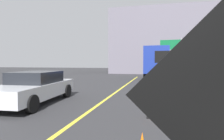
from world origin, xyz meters
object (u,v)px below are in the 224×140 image
Objects in this scene: arrow_board_trailer at (165,79)px; traffic_cone_curbside at (159,85)px; box_truck at (158,62)px; highway_guide_sign at (175,50)px; traffic_cone_far_lane at (159,90)px; roadwork_sign at (222,100)px; traffic_cone_mid_lane at (152,109)px; pickup_car at (34,87)px.

arrow_board_trailer is 4.16× the size of traffic_cone_curbside.
highway_guide_sign is (2.21, 5.22, 1.59)m from box_truck.
arrow_board_trailer is 5.58m from traffic_cone_far_lane.
traffic_cone_curbside is at bearing 92.19° from roadwork_sign.
arrow_board_trailer is 4.55× the size of traffic_cone_mid_lane.
traffic_cone_far_lane is (-2.19, -16.70, -3.04)m from highway_guide_sign.
pickup_car is 7.49× the size of traffic_cone_curbside.
highway_guide_sign is 14.03m from traffic_cone_curbside.
traffic_cone_far_lane is at bearing 86.54° from traffic_cone_mid_lane.
traffic_cone_far_lane is at bearing -90.67° from traffic_cone_curbside.
traffic_cone_far_lane is at bearing 24.70° from pickup_car.
box_truck is 14.98m from pickup_car.
traffic_cone_far_lane is (-0.52, -5.56, -0.10)m from arrow_board_trailer.
pickup_car is 20.79m from highway_guide_sign.
traffic_cone_mid_lane is (-2.41, -20.26, -3.13)m from highway_guide_sign.
pickup_car is 8.20× the size of traffic_cone_mid_lane.
highway_guide_sign is 6.46× the size of traffic_cone_far_lane.
traffic_cone_mid_lane is 6.75m from traffic_cone_curbside.
roadwork_sign is 3.59× the size of traffic_cone_curbside.
traffic_cone_mid_lane is (-0.73, -9.12, -0.19)m from arrow_board_trailer.
box_truck is at bearing 91.43° from roadwork_sign.
arrow_board_trailer is 6.09m from box_truck.
traffic_cone_far_lane is (5.37, 2.47, -0.32)m from pickup_car.
pickup_car is at bearing 136.25° from roadwork_sign.
pickup_car is 6.28× the size of traffic_cone_far_lane.
traffic_cone_curbside is (-2.15, -13.51, -3.10)m from highway_guide_sign.
box_truck is at bearing 95.16° from arrow_board_trailer.
traffic_cone_far_lane is (-0.47, 8.06, -1.09)m from roadwork_sign.
pickup_car is at bearing 168.10° from traffic_cone_mid_lane.
traffic_cone_mid_lane is 3.56m from traffic_cone_far_lane.
pickup_car is 0.97× the size of highway_guide_sign.
arrow_board_trailer is at bearing 84.71° from traffic_cone_far_lane.
highway_guide_sign reaches higher than pickup_car.
pickup_car is 7.84m from traffic_cone_curbside.
box_truck is (-0.53, 5.92, 1.35)m from arrow_board_trailer.
pickup_car is (-5.89, -8.03, 0.22)m from arrow_board_trailer.
box_truck reaches higher than roadwork_sign.
highway_guide_sign is (1.68, 11.14, 2.94)m from arrow_board_trailer.
arrow_board_trailer reaches higher than traffic_cone_mid_lane.
arrow_board_trailer reaches higher than pickup_car.
highway_guide_sign reaches higher than traffic_cone_curbside.
highway_guide_sign is (1.72, 24.76, 1.95)m from roadwork_sign.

